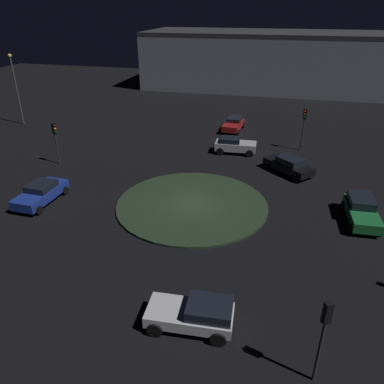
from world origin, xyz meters
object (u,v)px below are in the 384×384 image
car_white (195,314)px  streetlamp_northeast (15,83)px  car_blue (41,193)px  car_red (233,124)px  traffic_light_southwest (324,327)px  traffic_light_north (55,136)px  car_black (289,165)px  car_green (362,210)px  store_building (266,60)px  car_silver (235,145)px  traffic_light_southeast (304,121)px

car_white → streetlamp_northeast: (25.69, 28.03, 4.17)m
car_blue → car_red: (20.88, -10.99, -0.01)m
car_blue → traffic_light_southwest: size_ratio=1.14×
car_white → traffic_light_north: size_ratio=1.06×
car_blue → traffic_light_southwest: 21.69m
car_white → streetlamp_northeast: bearing=-46.5°
car_black → car_red: (10.91, 6.52, -0.03)m
traffic_light_southwest → streetlamp_northeast: streetlamp_northeast is taller
traffic_light_north → car_white: bearing=-24.7°
car_green → store_building: (43.49, 10.20, 3.73)m
car_silver → traffic_light_north: (-6.85, 15.05, 1.90)m
car_blue → traffic_light_southeast: traffic_light_southeast is taller
car_black → traffic_light_southwest: traffic_light_southwest is taller
car_black → car_green: car_green is taller
car_black → car_green: (-6.85, -4.94, 0.01)m
streetlamp_northeast → store_building: size_ratio=0.20×
car_white → car_red: 29.77m
car_silver → store_building: (32.92, -0.01, 3.71)m
car_red → car_blue: bearing=-23.6°
car_white → traffic_light_north: bearing=-47.0°
car_red → store_building: size_ratio=0.10×
car_black → traffic_light_southeast: size_ratio=1.10×
car_silver → traffic_light_north: size_ratio=1.06×
traffic_light_north → traffic_light_southwest: bearing=-19.6°
traffic_light_north → traffic_light_southwest: traffic_light_southwest is taller
car_green → car_white: bearing=-39.1°
car_black → car_white: bearing=-59.7°
traffic_light_north → traffic_light_southeast: (9.33, -21.33, 0.21)m
traffic_light_southwest → car_blue: bearing=28.7°
car_green → streetlamp_northeast: bearing=-114.1°
car_blue → car_black: 20.15m
car_red → traffic_light_north: 19.79m
car_blue → traffic_light_southwest: traffic_light_southwest is taller
car_black → traffic_light_north: bearing=-130.0°
car_red → traffic_light_southwest: (-31.07, -8.05, 2.09)m
car_green → traffic_light_southwest: (-13.31, 3.41, 2.05)m
car_silver → car_white: (-22.43, -1.67, -0.05)m
car_blue → store_building: store_building is taller
car_red → streetlamp_northeast: (-3.93, 25.12, 4.19)m
car_blue → car_red: bearing=-25.8°
car_silver → traffic_light_southwest: (-23.87, -6.80, 2.02)m
car_white → car_red: car_white is taller
car_silver → car_red: bearing=96.2°
traffic_light_southeast → car_black: bearing=19.6°
traffic_light_southwest → traffic_light_southeast: bearing=-32.0°
car_silver → store_building: size_ratio=0.10×
car_silver → car_white: bearing=-89.3°
car_blue → streetlamp_northeast: bearing=41.7°
car_white → traffic_light_southeast: traffic_light_southeast is taller
car_red → car_green: car_green is taller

